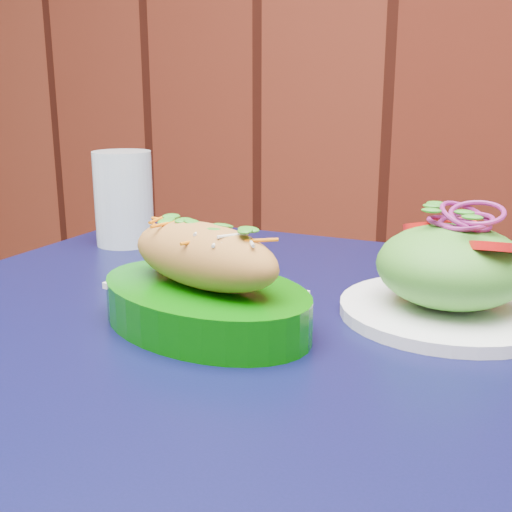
% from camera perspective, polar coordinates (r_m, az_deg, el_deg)
% --- Properties ---
extents(cafe_table, '(0.81, 0.81, 0.75)m').
position_cam_1_polar(cafe_table, '(0.64, -0.95, -14.07)').
color(cafe_table, black).
rests_on(cafe_table, ground).
extents(banh_mi_basket, '(0.26, 0.21, 0.11)m').
position_cam_1_polar(banh_mi_basket, '(0.60, -4.64, -2.61)').
color(banh_mi_basket, '#075D04').
rests_on(banh_mi_basket, cafe_table).
extents(salad_plate, '(0.21, 0.21, 0.11)m').
position_cam_1_polar(salad_plate, '(0.65, 16.93, -1.59)').
color(salad_plate, white).
rests_on(salad_plate, cafe_table).
extents(water_glass, '(0.08, 0.08, 0.13)m').
position_cam_1_polar(water_glass, '(0.93, -11.68, 5.04)').
color(water_glass, silver).
rests_on(water_glass, cafe_table).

